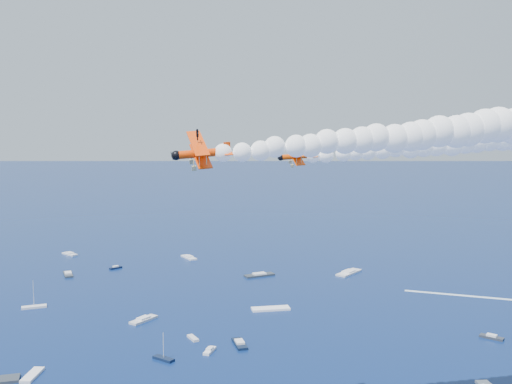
# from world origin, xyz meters

# --- Properties ---
(biplane_lead) EXTENTS (9.09, 10.65, 7.40)m
(biplane_lead) POSITION_xyz_m (10.52, 37.48, 55.63)
(biplane_lead) COLOR #EA4604
(biplane_trail) EXTENTS (11.61, 13.21, 9.10)m
(biplane_trail) POSITION_xyz_m (-1.31, 12.31, 57.28)
(biplane_trail) COLOR #FF3F05
(smoke_trail_lead) EXTENTS (73.71, 41.63, 12.60)m
(smoke_trail_lead) POSITION_xyz_m (44.77, 46.80, 58.38)
(smoke_trail_lead) COLOR white
(smoke_trail_trail) EXTENTS (74.15, 52.13, 12.60)m
(smoke_trail_trail) POSITION_xyz_m (31.90, 24.86, 60.03)
(smoke_trail_trail) COLOR white
(spectator_boats) EXTENTS (216.41, 156.73, 0.70)m
(spectator_boats) POSITION_xyz_m (-8.93, 115.98, 0.35)
(spectator_boats) COLOR white
(spectator_boats) RESTS_ON ground
(boat_wakes) EXTENTS (37.69, 125.72, 0.04)m
(boat_wakes) POSITION_xyz_m (60.65, 95.23, 0.03)
(boat_wakes) COLOR white
(boat_wakes) RESTS_ON ground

